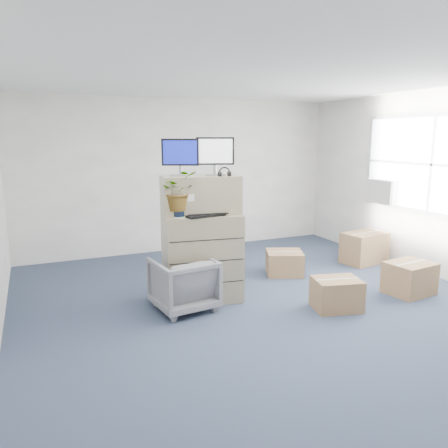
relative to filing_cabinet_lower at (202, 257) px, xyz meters
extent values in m
plane|color=#2A344C|center=(0.62, -0.89, -0.57)|extent=(7.00, 7.00, 0.00)
cube|color=beige|center=(0.62, 2.62, 0.83)|extent=(6.00, 0.02, 2.80)
cube|color=#969799|center=(3.58, -0.39, 1.13)|extent=(0.06, 2.72, 1.52)
cube|color=white|center=(3.54, -0.39, 1.13)|extent=(0.01, 2.60, 1.40)
cube|color=#BCBCB8|center=(3.49, 0.51, 0.63)|extent=(0.24, 0.60, 0.40)
cube|color=gray|center=(0.00, 0.00, 0.00)|extent=(1.05, 0.73, 1.14)
cube|color=gray|center=(0.01, 0.05, 0.82)|extent=(1.04, 0.62, 0.49)
cube|color=#99999E|center=(-0.24, 0.10, 1.07)|extent=(0.30, 0.27, 0.02)
cylinder|color=#99999E|center=(-0.24, 0.10, 1.13)|extent=(0.04, 0.04, 0.11)
cube|color=black|center=(-0.24, 0.10, 1.35)|extent=(0.43, 0.23, 0.33)
cube|color=navy|center=(-0.24, 0.08, 1.35)|extent=(0.38, 0.19, 0.29)
cube|color=#99999E|center=(0.19, 0.01, 1.07)|extent=(0.30, 0.26, 0.02)
cylinder|color=#99999E|center=(0.19, 0.01, 1.13)|extent=(0.04, 0.04, 0.11)
cube|color=black|center=(0.19, 0.01, 1.36)|extent=(0.47, 0.19, 0.34)
cube|color=silver|center=(0.19, -0.01, 1.36)|extent=(0.42, 0.15, 0.30)
torus|color=black|center=(0.25, -0.17, 1.10)|extent=(0.15, 0.04, 0.15)
cube|color=black|center=(0.01, -0.14, 0.59)|extent=(0.60, 0.32, 0.03)
ellipsoid|color=silver|center=(0.28, -0.18, 0.59)|extent=(0.12, 0.10, 0.04)
cylinder|color=gray|center=(0.11, 0.07, 0.72)|extent=(0.08, 0.08, 0.29)
cube|color=silver|center=(-0.09, 0.02, 0.58)|extent=(0.08, 0.07, 0.02)
cube|color=black|center=(-0.09, 0.02, 0.66)|extent=(0.07, 0.03, 0.13)
cube|color=black|center=(0.38, 0.05, 0.60)|extent=(0.25, 0.22, 0.06)
cube|color=#3B80C8|center=(0.35, 0.08, 0.68)|extent=(0.26, 0.19, 0.09)
cylinder|color=#AFC8A1|center=(-0.34, -0.09, 0.58)|extent=(0.20, 0.20, 0.02)
cylinder|color=black|center=(-0.34, -0.09, 0.65)|extent=(0.17, 0.17, 0.13)
imported|color=#29611B|center=(-0.34, -0.09, 0.85)|extent=(0.54, 0.57, 0.38)
imported|color=slate|center=(-0.34, -0.23, -0.21)|extent=(0.78, 0.74, 0.72)
cube|color=#8C6343|center=(1.40, -1.00, -0.38)|extent=(0.65, 0.56, 0.39)
cube|color=#8C6343|center=(2.67, -0.95, -0.35)|extent=(0.65, 0.56, 0.43)
cube|color=#8C6343|center=(1.55, 0.47, -0.39)|extent=(0.70, 0.67, 0.36)
cube|color=#8C6343|center=(3.12, 0.46, -0.31)|extent=(0.80, 0.58, 0.52)
camera|label=1|loc=(-1.95, -5.14, 1.55)|focal=35.00mm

